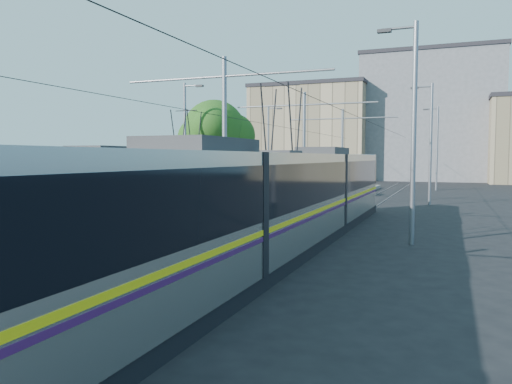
% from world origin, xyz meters
% --- Properties ---
extents(ground, '(160.00, 160.00, 0.00)m').
position_xyz_m(ground, '(0.00, 0.00, 0.00)').
color(ground, black).
rests_on(ground, ground).
extents(platform, '(4.00, 50.00, 0.30)m').
position_xyz_m(platform, '(0.00, 17.00, 0.15)').
color(platform, gray).
rests_on(platform, ground).
extents(tactile_strip_left, '(0.70, 50.00, 0.01)m').
position_xyz_m(tactile_strip_left, '(-1.45, 17.00, 0.30)').
color(tactile_strip_left, gray).
rests_on(tactile_strip_left, platform).
extents(tactile_strip_right, '(0.70, 50.00, 0.01)m').
position_xyz_m(tactile_strip_right, '(1.45, 17.00, 0.30)').
color(tactile_strip_right, gray).
rests_on(tactile_strip_right, platform).
extents(rails, '(8.71, 70.00, 0.03)m').
position_xyz_m(rails, '(0.00, 17.00, 0.02)').
color(rails, gray).
rests_on(rails, ground).
extents(tram_left, '(2.43, 30.80, 5.50)m').
position_xyz_m(tram_left, '(-3.60, 11.22, 1.71)').
color(tram_left, black).
rests_on(tram_left, ground).
extents(tram_right, '(2.43, 28.54, 5.50)m').
position_xyz_m(tram_right, '(3.60, 4.66, 1.86)').
color(tram_right, black).
rests_on(tram_right, ground).
extents(catenary, '(9.20, 70.00, 7.00)m').
position_xyz_m(catenary, '(0.00, 14.15, 4.52)').
color(catenary, gray).
rests_on(catenary, platform).
extents(street_lamps, '(15.18, 38.22, 8.00)m').
position_xyz_m(street_lamps, '(-0.00, 21.00, 4.18)').
color(street_lamps, gray).
rests_on(street_lamps, ground).
extents(shelter, '(0.76, 1.12, 2.32)m').
position_xyz_m(shelter, '(0.57, 16.57, 1.52)').
color(shelter, black).
rests_on(shelter, platform).
extents(tree, '(5.00, 4.62, 7.26)m').
position_xyz_m(tree, '(-6.74, 21.59, 4.91)').
color(tree, '#382314').
rests_on(tree, ground).
extents(building_left, '(16.32, 12.24, 13.41)m').
position_xyz_m(building_left, '(-10.00, 60.00, 6.72)').
color(building_left, tan).
rests_on(building_left, ground).
extents(building_centre, '(18.36, 14.28, 17.38)m').
position_xyz_m(building_centre, '(6.00, 64.00, 8.70)').
color(building_centre, gray).
rests_on(building_centre, ground).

